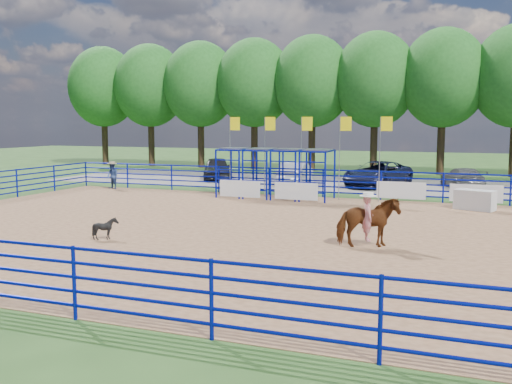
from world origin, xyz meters
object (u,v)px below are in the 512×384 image
at_px(announcer_table, 475,200).
at_px(car_a, 217,168).
at_px(car_b, 296,173).
at_px(car_d, 463,178).
at_px(car_c, 378,174).
at_px(horse_and_rider, 368,219).
at_px(spectator_cowboy, 113,175).
at_px(calf, 105,228).

height_order(announcer_table, car_a, car_a).
distance_m(announcer_table, car_b, 12.90).
height_order(announcer_table, car_d, car_d).
xyz_separation_m(car_c, car_d, (4.92, 0.71, -0.15)).
distance_m(car_a, car_b, 6.16).
relative_size(car_b, car_c, 0.78).
bearing_deg(horse_and_rider, spectator_cowboy, 147.93).
height_order(spectator_cowboy, car_d, spectator_cowboy).
xyz_separation_m(car_a, car_d, (15.97, 0.33, -0.14)).
bearing_deg(car_c, car_d, 25.82).
xyz_separation_m(spectator_cowboy, car_c, (14.34, 7.09, -0.05)).
relative_size(announcer_table, spectator_cowboy, 1.06).
height_order(spectator_cowboy, car_a, spectator_cowboy).
xyz_separation_m(announcer_table, calf, (-11.55, -11.38, -0.07)).
bearing_deg(car_d, car_b, -9.07).
relative_size(car_a, car_d, 1.05).
height_order(announcer_table, car_c, car_c).
xyz_separation_m(horse_and_rider, calf, (-8.39, -1.93, -0.51)).
height_order(car_a, car_b, car_a).
relative_size(car_a, car_b, 1.03).
bearing_deg(announcer_table, car_c, 124.43).
distance_m(spectator_cowboy, car_c, 16.00).
distance_m(car_a, car_d, 15.98).
distance_m(spectator_cowboy, car_d, 20.78).
relative_size(spectator_cowboy, car_d, 0.37).
distance_m(announcer_table, car_a, 18.71).
bearing_deg(car_b, spectator_cowboy, 29.40).
xyz_separation_m(spectator_cowboy, car_a, (3.29, 7.48, -0.06)).
bearing_deg(horse_and_rider, announcer_table, 71.55).
bearing_deg(car_d, calf, 43.97).
xyz_separation_m(calf, car_b, (0.94, 18.72, 0.33)).
height_order(calf, car_d, car_d).
relative_size(horse_and_rider, car_a, 0.55).
bearing_deg(car_d, spectator_cowboy, 4.27).
bearing_deg(spectator_cowboy, car_b, 33.94).
height_order(spectator_cowboy, car_b, spectator_cowboy).
distance_m(horse_and_rider, car_c, 17.78).
bearing_deg(announcer_table, spectator_cowboy, 176.95).
bearing_deg(horse_and_rider, car_c, 97.87).
xyz_separation_m(calf, car_c, (5.96, 19.54, 0.38)).
height_order(announcer_table, car_b, car_b).
xyz_separation_m(car_a, car_c, (11.05, -0.38, 0.01)).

